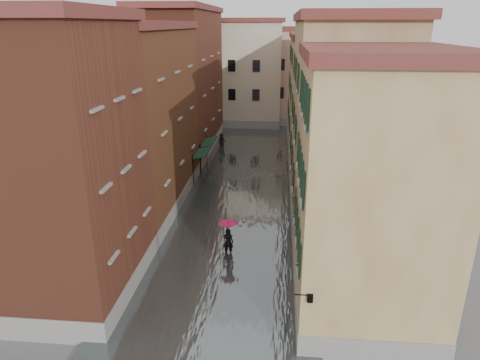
% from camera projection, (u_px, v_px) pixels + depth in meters
% --- Properties ---
extents(ground, '(120.00, 120.00, 0.00)m').
position_uv_depth(ground, '(220.00, 274.00, 23.32)').
color(ground, '#575759').
rests_on(ground, ground).
extents(floodwater, '(10.00, 60.00, 0.20)m').
position_uv_depth(floodwater, '(241.00, 187.00, 35.44)').
color(floodwater, '#4F5657').
rests_on(floodwater, ground).
extents(building_left_near, '(6.00, 8.00, 13.00)m').
position_uv_depth(building_left_near, '(62.00, 169.00, 19.82)').
color(building_left_near, brown).
rests_on(building_left_near, ground).
extents(building_left_mid, '(6.00, 14.00, 12.50)m').
position_uv_depth(building_left_mid, '(138.00, 123.00, 30.19)').
color(building_left_mid, '#55301B').
rests_on(building_left_mid, ground).
extents(building_left_far, '(6.00, 16.00, 14.00)m').
position_uv_depth(building_left_far, '(183.00, 84.00, 43.96)').
color(building_left_far, brown).
rests_on(building_left_far, ground).
extents(building_right_near, '(6.00, 8.00, 11.50)m').
position_uv_depth(building_right_near, '(368.00, 194.00, 18.87)').
color(building_right_near, '#95724D').
rests_on(building_right_near, ground).
extents(building_right_mid, '(6.00, 14.00, 13.00)m').
position_uv_depth(building_right_mid, '(339.00, 123.00, 28.89)').
color(building_right_mid, tan).
rests_on(building_right_mid, ground).
extents(building_right_far, '(6.00, 16.00, 11.50)m').
position_uv_depth(building_right_far, '(320.00, 98.00, 43.18)').
color(building_right_far, '#95724D').
rests_on(building_right_far, ground).
extents(building_end_cream, '(12.00, 9.00, 13.00)m').
position_uv_depth(building_end_cream, '(236.00, 74.00, 56.87)').
color(building_end_cream, beige).
rests_on(building_end_cream, ground).
extents(building_end_pink, '(10.00, 9.00, 12.00)m').
position_uv_depth(building_end_pink, '(303.00, 77.00, 58.14)').
color(building_end_pink, tan).
rests_on(building_end_pink, ground).
extents(awning_near, '(1.09, 3.22, 2.80)m').
position_uv_depth(awning_near, '(202.00, 154.00, 36.21)').
color(awning_near, '#163225').
rests_on(awning_near, ground).
extents(awning_far, '(1.09, 3.41, 2.80)m').
position_uv_depth(awning_far, '(208.00, 143.00, 39.54)').
color(awning_far, '#163225').
rests_on(awning_far, ground).
extents(wall_lantern, '(0.71, 0.22, 0.35)m').
position_uv_depth(wall_lantern, '(310.00, 297.00, 16.30)').
color(wall_lantern, black).
rests_on(wall_lantern, ground).
extents(window_planters, '(0.59, 8.19, 0.84)m').
position_uv_depth(window_planters, '(299.00, 220.00, 21.59)').
color(window_planters, '#9D6733').
rests_on(window_planters, ground).
extents(pedestrian_main, '(1.02, 1.02, 2.06)m').
position_uv_depth(pedestrian_main, '(228.00, 235.00, 24.80)').
color(pedestrian_main, black).
rests_on(pedestrian_main, ground).
extents(pedestrian_far, '(1.06, 0.93, 1.83)m').
position_uv_depth(pedestrian_far, '(222.00, 142.00, 45.70)').
color(pedestrian_far, black).
rests_on(pedestrian_far, ground).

